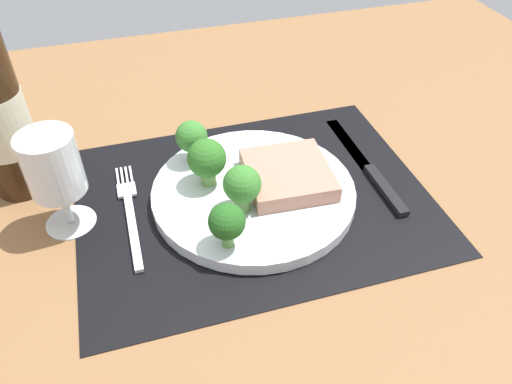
% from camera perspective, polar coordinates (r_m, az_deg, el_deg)
% --- Properties ---
extents(ground_plane, '(1.40, 1.10, 0.03)m').
position_cam_1_polar(ground_plane, '(0.66, -0.27, -1.75)').
color(ground_plane, brown).
extents(placemat, '(0.45, 0.35, 0.00)m').
position_cam_1_polar(placemat, '(0.65, -0.28, -0.68)').
color(placemat, black).
rests_on(placemat, ground_plane).
extents(plate, '(0.26, 0.26, 0.02)m').
position_cam_1_polar(plate, '(0.65, -0.28, -0.06)').
color(plate, silver).
rests_on(plate, placemat).
extents(steak, '(0.11, 0.12, 0.02)m').
position_cam_1_polar(steak, '(0.65, 3.59, 2.04)').
color(steak, tan).
rests_on(steak, plate).
extents(broccoli_near_fork, '(0.05, 0.05, 0.06)m').
position_cam_1_polar(broccoli_near_fork, '(0.63, -5.60, 3.71)').
color(broccoli_near_fork, '#6B994C').
rests_on(broccoli_near_fork, plate).
extents(broccoli_near_steak, '(0.04, 0.04, 0.06)m').
position_cam_1_polar(broccoli_near_steak, '(0.67, -7.32, 6.16)').
color(broccoli_near_steak, '#6B994C').
rests_on(broccoli_near_steak, plate).
extents(broccoli_back_left, '(0.05, 0.05, 0.06)m').
position_cam_1_polar(broccoli_back_left, '(0.59, -1.58, 0.75)').
color(broccoli_back_left, '#5B8942').
rests_on(broccoli_back_left, plate).
extents(broccoli_front_edge, '(0.04, 0.04, 0.06)m').
position_cam_1_polar(broccoli_front_edge, '(0.55, -3.32, -3.45)').
color(broccoli_front_edge, '#5B8942').
rests_on(broccoli_front_edge, plate).
extents(fork, '(0.02, 0.19, 0.01)m').
position_cam_1_polar(fork, '(0.65, -14.07, -2.23)').
color(fork, silver).
rests_on(fork, placemat).
extents(knife, '(0.02, 0.23, 0.01)m').
position_cam_1_polar(knife, '(0.71, 12.83, 2.48)').
color(knife, black).
rests_on(knife, placemat).
extents(wine_glass, '(0.06, 0.06, 0.13)m').
position_cam_1_polar(wine_glass, '(0.61, -21.94, 2.29)').
color(wine_glass, silver).
rests_on(wine_glass, ground_plane).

